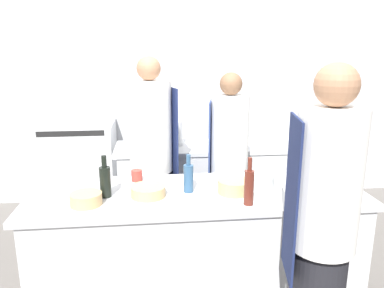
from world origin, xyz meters
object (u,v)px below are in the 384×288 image
at_px(bowl_wooden_salad, 86,199).
at_px(chef_at_pass_far, 228,167).
at_px(bottle_cooking_oil, 188,177).
at_px(stockpot, 171,133).
at_px(cup, 137,175).
at_px(chef_at_stove, 152,162).
at_px(bottle_olive_oil, 249,186).
at_px(bowl_prep_small, 148,191).
at_px(bottle_vinegar, 105,181).
at_px(chef_at_prep_near, 322,233).
at_px(bowl_mixing_large, 260,180).
at_px(bowl_ceramic_blue, 234,187).
at_px(oven_range, 80,169).
at_px(bottle_wine, 308,176).

bearing_deg(bowl_wooden_salad, chef_at_pass_far, 37.09).
bearing_deg(bottle_cooking_oil, stockpot, 92.12).
distance_m(cup, stockpot, 1.10).
bearing_deg(bowl_wooden_salad, bottle_cooking_oil, 12.69).
distance_m(chef_at_stove, chef_at_pass_far, 0.67).
height_order(bottle_cooking_oil, cup, bottle_cooking_oil).
height_order(chef_at_pass_far, bottle_olive_oil, chef_at_pass_far).
bearing_deg(chef_at_stove, stockpot, 147.60).
bearing_deg(bowl_prep_small, bottle_vinegar, 176.06).
relative_size(chef_at_prep_near, bottle_cooking_oil, 6.72).
height_order(chef_at_prep_near, cup, chef_at_prep_near).
relative_size(chef_at_stove, chef_at_pass_far, 1.08).
xyz_separation_m(bottle_cooking_oil, bowl_prep_small, (-0.28, -0.05, -0.07)).
distance_m(chef_at_prep_near, bottle_cooking_oil, 0.95).
bearing_deg(bowl_mixing_large, stockpot, 114.47).
height_order(chef_at_prep_near, chef_at_stove, chef_at_stove).
distance_m(chef_at_stove, bottle_olive_oil, 1.14).
bearing_deg(bowl_ceramic_blue, oven_range, 127.47).
xyz_separation_m(bottle_wine, bowl_prep_small, (-1.10, 0.03, -0.08)).
relative_size(chef_at_pass_far, stockpot, 6.66).
height_order(chef_at_pass_far, bowl_ceramic_blue, chef_at_pass_far).
xyz_separation_m(chef_at_prep_near, bowl_mixing_large, (-0.12, 0.76, 0.03)).
height_order(chef_at_prep_near, bowl_wooden_salad, chef_at_prep_near).
distance_m(bottle_olive_oil, bottle_cooking_oil, 0.44).
distance_m(oven_range, bowl_ceramic_blue, 2.31).
relative_size(bottle_wine, bowl_ceramic_blue, 1.30).
height_order(oven_range, bottle_olive_oil, bottle_olive_oil).
bearing_deg(bowl_wooden_salad, bowl_prep_small, 14.67).
height_order(bottle_vinegar, bottle_wine, bottle_vinegar).
height_order(bowl_mixing_large, bowl_wooden_salad, bowl_mixing_large).
relative_size(oven_range, bottle_vinegar, 3.66).
xyz_separation_m(bottle_vinegar, bottle_cooking_oil, (0.56, 0.03, -0.01)).
bearing_deg(chef_at_prep_near, bottle_cooking_oil, 53.82).
bearing_deg(bottle_cooking_oil, cup, 143.94).
height_order(bottle_cooking_oil, bowl_prep_small, bottle_cooking_oil).
bearing_deg(bowl_wooden_salad, bottle_vinegar, 48.09).
bearing_deg(stockpot, bowl_prep_small, -99.44).
xyz_separation_m(chef_at_stove, chef_at_pass_far, (0.67, -0.03, -0.06)).
bearing_deg(bowl_ceramic_blue, bowl_mixing_large, 27.33).
bearing_deg(bowl_prep_small, chef_at_prep_near, -35.21).
distance_m(bottle_vinegar, bowl_ceramic_blue, 0.87).
bearing_deg(chef_at_prep_near, bowl_mixing_large, 20.07).
relative_size(chef_at_stove, cup, 21.81).
bearing_deg(bottle_vinegar, chef_at_stove, 67.28).
bearing_deg(cup, stockpot, 73.40).
xyz_separation_m(oven_range, bottle_cooking_oil, (1.08, -1.75, 0.47)).
distance_m(oven_range, bottle_wine, 2.68).
distance_m(bottle_cooking_oil, bowl_wooden_salad, 0.69).
xyz_separation_m(chef_at_stove, bottle_wine, (1.07, -0.78, 0.10)).
height_order(oven_range, bottle_wine, bottle_wine).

